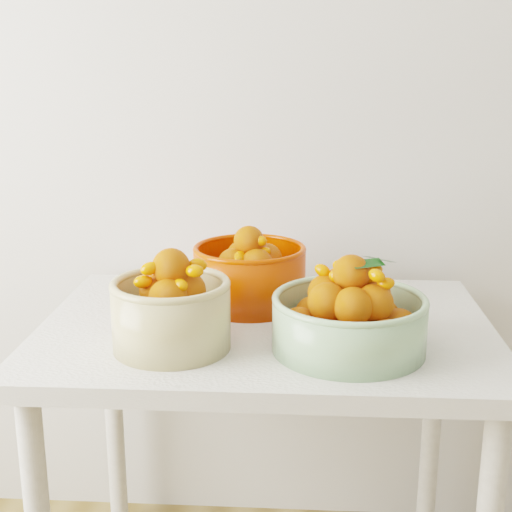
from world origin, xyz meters
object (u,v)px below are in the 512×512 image
object	(u,v)px
bowl_orange	(250,274)
bowl_cream	(172,311)
table	(266,363)
bowl_green	(350,318)

from	to	relation	value
bowl_orange	bowl_cream	bearing A→B (deg)	-116.28
table	bowl_orange	size ratio (longest dim) A/B	3.26
table	bowl_green	bearing A→B (deg)	-40.07
table	bowl_green	world-z (taller)	bowl_green
bowl_cream	bowl_green	bearing A→B (deg)	1.18
bowl_green	table	bearing A→B (deg)	139.93
bowl_cream	bowl_orange	bearing A→B (deg)	63.72
bowl_cream	bowl_green	size ratio (longest dim) A/B	0.74
bowl_green	bowl_orange	xyz separation A→B (m)	(-0.22, 0.27, 0.01)
bowl_cream	bowl_orange	distance (m)	0.31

